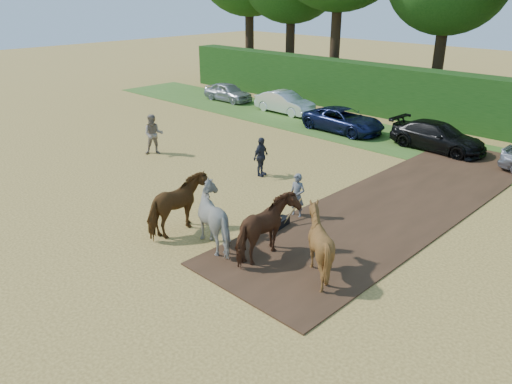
# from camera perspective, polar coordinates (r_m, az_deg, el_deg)

# --- Properties ---
(ground) EXTENTS (120.00, 120.00, 0.00)m
(ground) POSITION_cam_1_polar(r_m,az_deg,el_deg) (14.83, -2.17, -7.22)
(ground) COLOR gold
(ground) RESTS_ON ground
(earth_strip) EXTENTS (4.50, 17.00, 0.05)m
(earth_strip) POSITION_cam_1_polar(r_m,az_deg,el_deg) (19.13, 16.43, -1.02)
(earth_strip) COLOR #472D1C
(earth_strip) RESTS_ON ground
(grass_verge) EXTENTS (50.00, 5.00, 0.03)m
(grass_verge) POSITION_cam_1_polar(r_m,az_deg,el_deg) (25.74, 21.08, 4.32)
(grass_verge) COLOR #38601E
(grass_verge) RESTS_ON ground
(hedgerow) EXTENTS (46.00, 1.60, 3.00)m
(hedgerow) POSITION_cam_1_polar(r_m,az_deg,el_deg) (29.48, 25.15, 8.84)
(hedgerow) COLOR #14380F
(hedgerow) RESTS_ON ground
(spectator_near) EXTENTS (1.12, 1.17, 1.89)m
(spectator_near) POSITION_cam_1_polar(r_m,az_deg,el_deg) (23.99, -11.63, 6.46)
(spectator_near) COLOR tan
(spectator_near) RESTS_ON ground
(spectator_far) EXTENTS (0.58, 1.03, 1.65)m
(spectator_far) POSITION_cam_1_polar(r_m,az_deg,el_deg) (20.69, 0.56, 4.05)
(spectator_far) COLOR #242730
(spectator_far) RESTS_ON ground
(plough_team) EXTENTS (6.24, 4.92, 1.88)m
(plough_team) POSITION_cam_1_polar(r_m,az_deg,el_deg) (14.62, -1.27, -3.53)
(plough_team) COLOR brown
(plough_team) RESTS_ON ground
(parked_cars) EXTENTS (24.68, 2.98, 1.35)m
(parked_cars) POSITION_cam_1_polar(r_m,az_deg,el_deg) (27.77, 11.74, 7.97)
(parked_cars) COLOR #A4A5AB
(parked_cars) RESTS_ON ground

